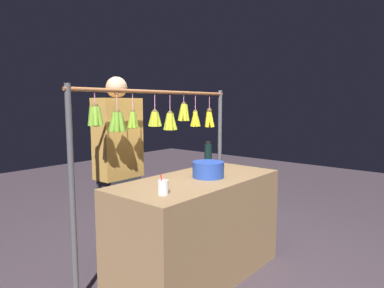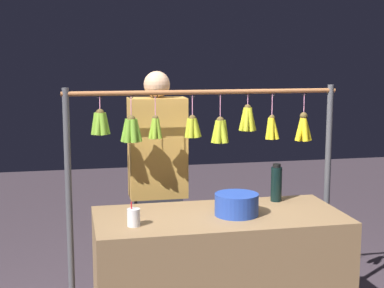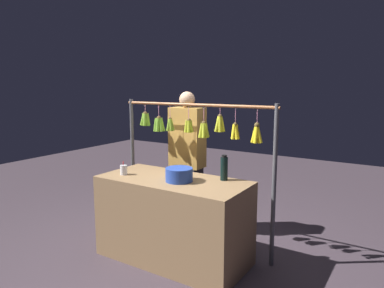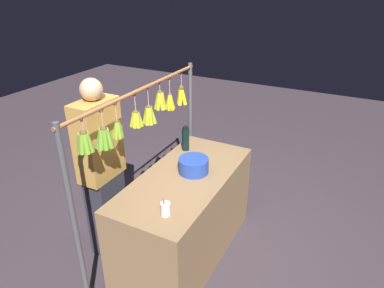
{
  "view_description": "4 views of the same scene",
  "coord_description": "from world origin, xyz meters",
  "px_view_note": "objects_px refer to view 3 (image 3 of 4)",
  "views": [
    {
      "loc": [
        2.2,
        1.78,
        1.51
      ],
      "look_at": [
        0.08,
        0.0,
        1.17
      ],
      "focal_mm": 31.83,
      "sensor_mm": 36.0,
      "label": 1
    },
    {
      "loc": [
        0.88,
        3.36,
        1.86
      ],
      "look_at": [
        0.18,
        0.0,
        1.32
      ],
      "focal_mm": 53.66,
      "sensor_mm": 36.0,
      "label": 2
    },
    {
      "loc": [
        -2.07,
        2.91,
        1.83
      ],
      "look_at": [
        -0.23,
        0.0,
        1.26
      ],
      "focal_mm": 33.61,
      "sensor_mm": 36.0,
      "label": 3
    },
    {
      "loc": [
        2.32,
        1.27,
        2.48
      ],
      "look_at": [
        -0.14,
        0.0,
        1.13
      ],
      "focal_mm": 32.29,
      "sensor_mm": 36.0,
      "label": 4
    }
  ],
  "objects_px": {
    "water_bottle": "(224,168)",
    "vendor_person": "(187,164)",
    "drink_cup": "(124,170)",
    "blue_bucket": "(179,175)"
  },
  "relations": [
    {
      "from": "water_bottle",
      "to": "drink_cup",
      "type": "xyz_separation_m",
      "value": [
        1.01,
        0.37,
        -0.07
      ]
    },
    {
      "from": "water_bottle",
      "to": "vendor_person",
      "type": "distance_m",
      "value": 0.89
    },
    {
      "from": "blue_bucket",
      "to": "vendor_person",
      "type": "relative_size",
      "value": 0.16
    },
    {
      "from": "water_bottle",
      "to": "vendor_person",
      "type": "relative_size",
      "value": 0.15
    },
    {
      "from": "blue_bucket",
      "to": "vendor_person",
      "type": "distance_m",
      "value": 0.84
    },
    {
      "from": "drink_cup",
      "to": "vendor_person",
      "type": "bearing_deg",
      "value": -107.69
    },
    {
      "from": "vendor_person",
      "to": "drink_cup",
      "type": "bearing_deg",
      "value": 72.31
    },
    {
      "from": "blue_bucket",
      "to": "drink_cup",
      "type": "bearing_deg",
      "value": 8.59
    },
    {
      "from": "water_bottle",
      "to": "drink_cup",
      "type": "bearing_deg",
      "value": 20.29
    },
    {
      "from": "drink_cup",
      "to": "water_bottle",
      "type": "bearing_deg",
      "value": -159.71
    }
  ]
}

